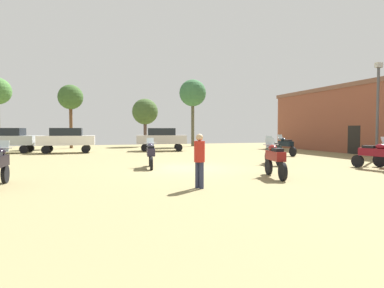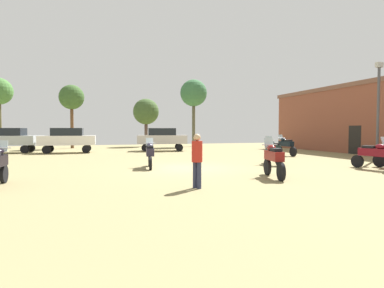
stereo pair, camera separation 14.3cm
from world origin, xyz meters
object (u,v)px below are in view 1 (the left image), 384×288
Objects in this scene: tree_1 at (193,94)px; tree_6 at (145,112)px; car_4 at (162,138)px; motorcycle_4 at (285,145)px; motorcycle_7 at (273,151)px; person_2 at (199,157)px; motorcycle_1 at (375,154)px; motorcycle_3 at (275,158)px; car_3 at (7,138)px; motorcycle_6 at (151,153)px; car_1 at (67,138)px; lamp_post at (378,105)px; tree_2 at (71,98)px.

tree_1 is 1.40× the size of tree_6.
tree_6 is (-0.02, 8.36, 2.71)m from car_4.
motorcycle_7 reaches higher than motorcycle_4.
car_4 is 2.66× the size of person_2.
motorcycle_3 is (-5.90, -0.84, 0.02)m from motorcycle_1.
motorcycle_3 is 0.49× the size of car_3.
tree_1 is at bearing -17.48° from tree_6.
person_2 is (-6.07, -5.37, 0.26)m from motorcycle_7.
car_4 reaches higher than motorcycle_4.
motorcycle_4 is 21.72m from car_3.
motorcycle_3 is at bearing -2.71° from motorcycle_1.
motorcycle_6 is (-10.63, -4.45, -0.03)m from motorcycle_4.
car_1 reaches higher than motorcycle_3.
motorcycle_7 is 8.11m from person_2.
car_1 is 2.55× the size of person_2.
car_1 is 15.37m from tree_1.
motorcycle_7 is 0.36× the size of lamp_post.
car_3 is at bearing 95.81° from car_4.
car_1 is at bearing -132.67° from tree_6.
motorcycle_6 is at bearing 176.82° from car_4.
motorcycle_4 is at bearing -114.25° from car_1.
person_2 is at bearing -129.67° from motorcycle_7.
motorcycle_4 is 0.42× the size of tree_6.
person_2 is 26.71m from tree_1.
car_3 is (-4.54, 1.42, 0.00)m from car_1.
motorcycle_3 is 1.29× the size of person_2.
car_4 is at bearing 112.56° from motorcycle_7.
tree_1 is at bearing -58.97° from car_1.
tree_2 is at bearing 134.18° from lamp_post.
tree_1 is (5.10, 6.74, 4.76)m from car_4.
car_3 is at bearing -53.67° from motorcycle_1.
lamp_post is at bearing 8.60° from motorcycle_6.
motorcycle_6 is 21.54m from tree_1.
lamp_post reaches higher than motorcycle_3.
tree_2 is at bearing 60.90° from car_4.
motorcycle_6 is at bearing -28.11° from person_2.
motorcycle_4 is 0.30× the size of tree_1.
motorcycle_6 is 21.23m from tree_6.
car_1 and car_3 have the same top height.
car_3 and car_4 have the same top height.
motorcycle_4 is 15.71m from tree_1.
motorcycle_1 is 0.37× the size of lamp_post.
motorcycle_6 is at bearing -76.91° from tree_2.
car_1 is 4.76m from car_3.
car_4 is at bearing -41.32° from person_2.
tree_2 is at bearing 111.76° from motorcycle_6.
car_3 is at bearing 138.55° from motorcycle_3.
motorcycle_1 is 6.32m from lamp_post.
motorcycle_1 is 0.49× the size of car_4.
car_4 is 16.61m from lamp_post.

